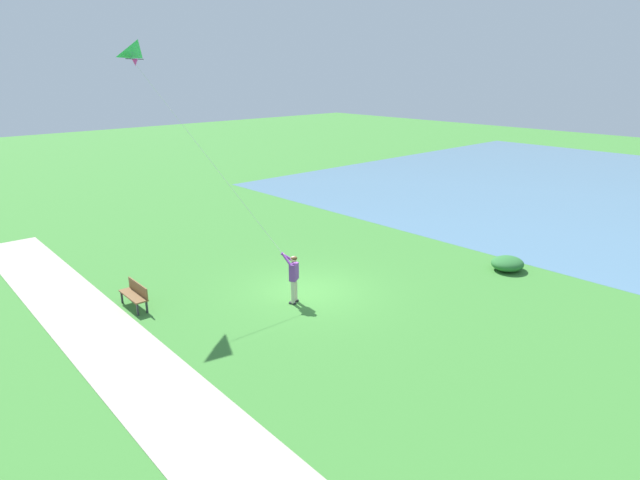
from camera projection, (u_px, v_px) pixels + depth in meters
ground_plane at (308, 291)px, 19.76m from camera, size 120.00×120.00×0.00m
walkway_path at (153, 387)px, 13.79m from camera, size 3.28×32.05×0.02m
person_kite_flyer at (293, 275)px, 18.48m from camera, size 0.52×0.62×1.83m
flying_kite at (140, 55)px, 17.92m from camera, size 3.06×5.00×7.00m
park_bench_near_walkway at (135, 293)px, 18.28m from camera, size 0.48×1.51×0.88m
lakeside_shrub at (507, 263)px, 21.76m from camera, size 1.38×1.26×0.56m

